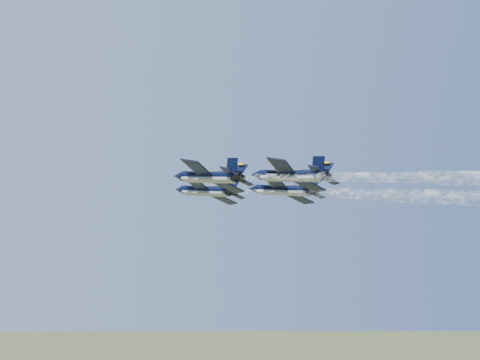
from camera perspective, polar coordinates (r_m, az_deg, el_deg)
name	(u,v)px	position (r m, az deg, el deg)	size (l,w,h in m)	color
jet_lead	(205,191)	(125.03, -3.37, -1.02)	(13.25, 18.80, 5.71)	black
jet_left	(207,177)	(108.90, -3.12, 0.31)	(13.25, 18.80, 5.71)	black
jet_right	(282,190)	(124.08, 4.01, -0.95)	(13.25, 18.80, 5.71)	black
jet_slot	(289,175)	(107.81, 4.70, 0.43)	(13.25, 18.80, 5.71)	black
smoke_trail_lead	(380,163)	(99.37, 13.12, 1.58)	(23.48, 49.93, 2.32)	white
smoke_trail_left	(418,139)	(84.35, 16.54, 3.78)	(23.48, 49.93, 2.32)	white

